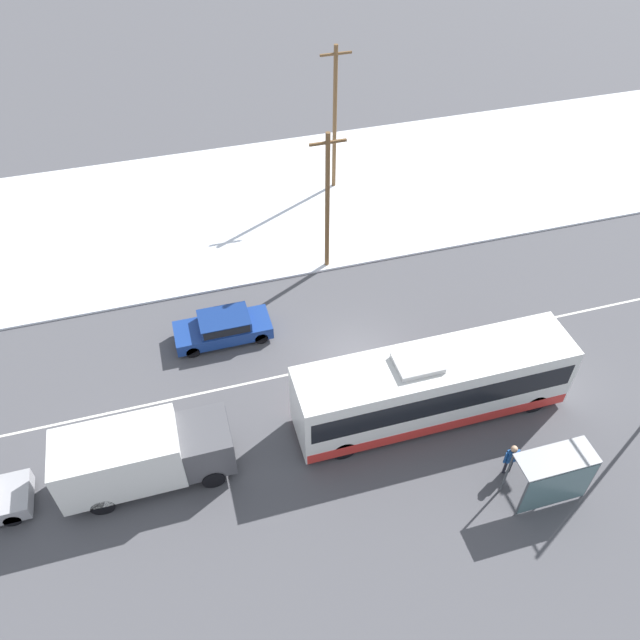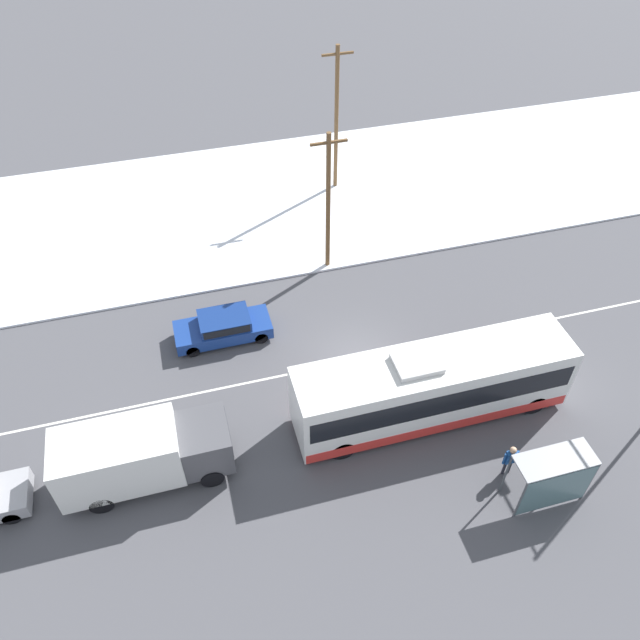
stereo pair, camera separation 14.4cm
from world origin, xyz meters
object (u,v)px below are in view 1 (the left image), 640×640
at_px(bus_shelter, 556,475).
at_px(pedestrian_at_stop, 511,457).
at_px(sedan_car, 223,326).
at_px(utility_pole_snowlot, 335,119).
at_px(utility_pole_roadside, 327,202).
at_px(city_bus, 433,386).
at_px(box_truck, 141,455).

bearing_deg(bus_shelter, pedestrian_at_stop, 119.50).
height_order(sedan_car, utility_pole_snowlot, utility_pole_snowlot).
bearing_deg(utility_pole_snowlot, bus_shelter, -86.44).
height_order(sedan_car, utility_pole_roadside, utility_pole_roadside).
bearing_deg(city_bus, utility_pole_roadside, 97.43).
bearing_deg(city_bus, bus_shelter, -62.14).
xyz_separation_m(box_truck, pedestrian_at_stop, (13.64, -3.59, -0.53)).
height_order(box_truck, sedan_car, box_truck).
distance_m(sedan_car, bus_shelter, 15.75).
relative_size(pedestrian_at_stop, bus_shelter, 0.57).
bearing_deg(sedan_car, pedestrian_at_stop, 132.38).
bearing_deg(utility_pole_roadside, pedestrian_at_stop, -77.24).
xyz_separation_m(utility_pole_roadside, utility_pole_snowlot, (2.63, 7.44, 0.50)).
distance_m(pedestrian_at_stop, utility_pole_roadside, 14.92).
distance_m(city_bus, bus_shelter, 5.74).
distance_m(box_truck, sedan_car, 8.00).
relative_size(box_truck, pedestrian_at_stop, 3.84).
bearing_deg(bus_shelter, utility_pole_snowlot, 93.56).
xyz_separation_m(pedestrian_at_stop, utility_pole_snowlot, (-0.59, 21.68, 3.57)).
bearing_deg(pedestrian_at_stop, bus_shelter, -60.50).
xyz_separation_m(bus_shelter, utility_pole_snowlot, (-1.44, 23.19, 2.92)).
relative_size(sedan_car, pedestrian_at_stop, 2.70).
distance_m(box_truck, utility_pole_roadside, 15.11).
bearing_deg(utility_pole_snowlot, city_bus, -93.92).
xyz_separation_m(pedestrian_at_stop, utility_pole_roadside, (-3.22, 14.24, 3.07)).
distance_m(city_bus, pedestrian_at_stop, 4.08).
bearing_deg(city_bus, pedestrian_at_stop, -62.85).
xyz_separation_m(city_bus, utility_pole_snowlot, (1.24, 18.11, 2.87)).
bearing_deg(sedan_car, city_bus, 138.31).
bearing_deg(utility_pole_snowlot, pedestrian_at_stop, -88.44).
height_order(city_bus, pedestrian_at_stop, city_bus).
height_order(box_truck, bus_shelter, box_truck).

